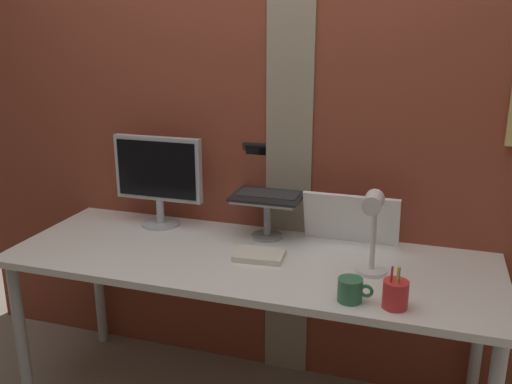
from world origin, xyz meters
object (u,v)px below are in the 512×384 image
object	(u,v)px
desk_lamp	(373,225)
pen_cup	(395,294)
laptop	(272,181)
whiteboard_panel	(351,219)
monitor	(158,174)
coffee_mug	(351,290)

from	to	relation	value
desk_lamp	pen_cup	xyz separation A→B (m)	(0.11, -0.20, -0.16)
laptop	whiteboard_panel	size ratio (longest dim) A/B	0.75
pen_cup	whiteboard_panel	bearing A→B (deg)	113.56
monitor	laptop	distance (m)	0.54
monitor	pen_cup	bearing A→B (deg)	-23.48
monitor	whiteboard_panel	distance (m)	0.91
monitor	desk_lamp	world-z (taller)	monitor
monitor	whiteboard_panel	xyz separation A→B (m)	(0.90, 0.04, -0.14)
desk_lamp	pen_cup	distance (m)	0.28
whiteboard_panel	desk_lamp	size ratio (longest dim) A/B	1.19
whiteboard_panel	pen_cup	world-z (taller)	whiteboard_panel
monitor	coffee_mug	world-z (taller)	monitor
whiteboard_panel	pen_cup	size ratio (longest dim) A/B	2.60
monitor	pen_cup	world-z (taller)	monitor
laptop	coffee_mug	size ratio (longest dim) A/B	2.50
monitor	pen_cup	size ratio (longest dim) A/B	2.71
laptop	pen_cup	xyz separation A→B (m)	(0.60, -0.56, -0.20)
pen_cup	coffee_mug	size ratio (longest dim) A/B	1.29
whiteboard_panel	coffee_mug	distance (m)	0.54
monitor	pen_cup	xyz separation A→B (m)	(1.13, -0.49, -0.20)
whiteboard_panel	desk_lamp	bearing A→B (deg)	-69.30
whiteboard_panel	desk_lamp	xyz separation A→B (m)	(0.12, -0.33, 0.10)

